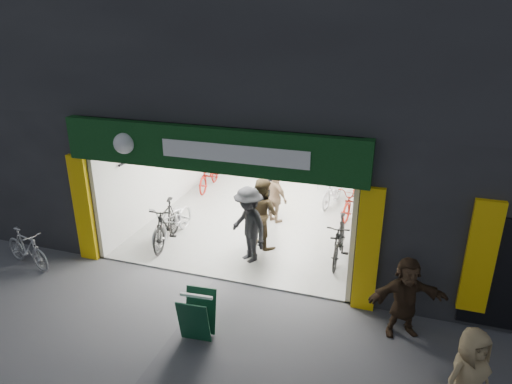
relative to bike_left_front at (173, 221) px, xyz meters
The scene contains 17 objects.
ground 2.40m from the bike_left_front, 39.80° to the right, with size 60.00×60.00×0.00m, color #56565B.
building 5.83m from the bike_left_front, 52.15° to the left, with size 17.00×10.27×8.00m.
bike_left_front is the anchor object (origin of this frame).
bike_left_midfront 0.33m from the bike_left_front, 90.00° to the right, with size 0.54×1.91×1.15m, color black.
bike_left_midback 3.73m from the bike_left_front, 98.90° to the left, with size 0.65×1.85×0.97m, color maroon.
bike_left_back 5.21m from the bike_left_front, 97.72° to the left, with size 0.49×1.72×1.03m, color #ABABB0.
bike_right_front 4.30m from the bike_left_front, ahead, with size 0.52×1.83×1.10m, color black.
bike_right_mid 5.21m from the bike_left_front, 34.42° to the left, with size 0.64×1.83×0.96m, color maroon.
bike_right_back 5.04m from the bike_left_front, 44.45° to the left, with size 0.45×1.60×0.96m, color silver.
parked_bike 3.46m from the bike_left_front, 137.80° to the right, with size 0.44×1.55×0.93m, color #B3B3B8.
customer_a 2.85m from the bike_left_front, 48.47° to the left, with size 0.56×0.37×1.55m, color black.
customer_b 2.39m from the bike_left_front, ahead, with size 0.89×0.69×1.82m, color #342817.
customer_c 2.36m from the bike_left_front, 12.43° to the right, with size 1.22×0.70×1.89m, color black.
customer_d 2.89m from the bike_left_front, 37.66° to the left, with size 0.89×0.37×1.52m, color #8F7153.
pedestrian_near 7.74m from the bike_left_front, 30.17° to the right, with size 0.77×0.50×1.57m, color #937D56.
pedestrian_far 6.20m from the bike_left_front, 20.10° to the right, with size 1.46×0.46×1.57m, color #372719.
sandwich_board 4.11m from the bike_left_front, 56.13° to the right, with size 0.62×0.63×0.89m.
Camera 1 is at (3.62, -8.07, 5.55)m, focal length 32.00 mm.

